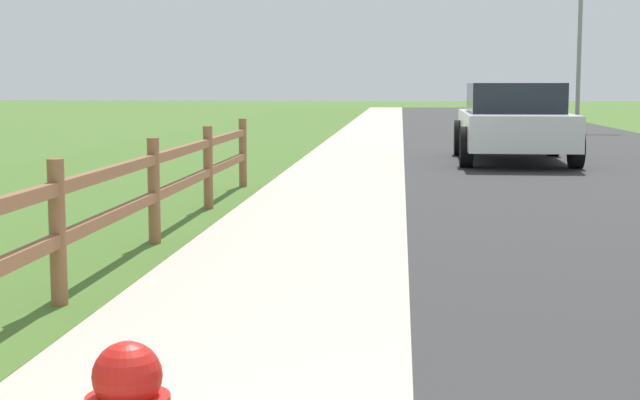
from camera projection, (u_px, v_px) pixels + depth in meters
ground_plane at (403, 137)px, 26.69m from camera, size 120.00×120.00×0.00m
road_asphalt at (523, 134)px, 28.38m from camera, size 7.00×66.00×0.01m
curb_concrete at (302, 133)px, 28.92m from camera, size 6.00×66.00×0.01m
grass_verge at (252, 133)px, 29.04m from camera, size 5.00×66.00×0.00m
rail_fence at (113, 198)px, 7.52m from camera, size 0.11×12.53×0.97m
parked_suv_white at (514, 121)px, 18.22m from camera, size 2.17×4.78×1.47m
street_lamp at (584, 16)px, 31.02m from camera, size 1.17×0.20×6.07m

